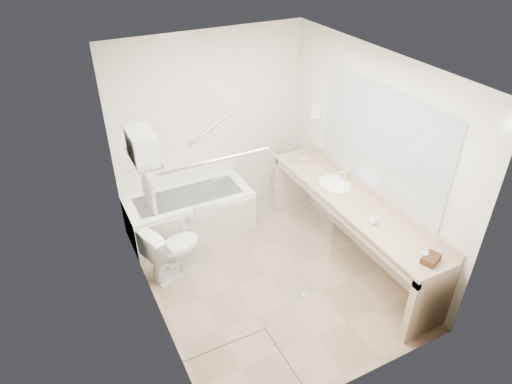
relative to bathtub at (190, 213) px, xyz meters
name	(u,v)px	position (x,y,z in m)	size (l,w,h in m)	color
floor	(267,275)	(0.50, -1.24, -0.28)	(3.20, 3.20, 0.00)	#9B7B5F
ceiling	(271,67)	(0.50, -1.24, 2.22)	(2.60, 3.20, 0.10)	silver
wall_back	(211,128)	(0.50, 0.36, 0.97)	(2.60, 0.10, 2.50)	silver
wall_front	(366,283)	(0.50, -2.84, 0.97)	(2.60, 0.10, 2.50)	silver
wall_left	(146,219)	(-0.80, -1.24, 0.97)	(0.10, 3.20, 2.50)	silver
wall_right	(369,159)	(1.80, -1.24, 0.97)	(0.10, 3.20, 2.50)	silver
bathtub	(190,213)	(0.00, 0.00, 0.00)	(1.60, 0.73, 0.59)	white
grab_bar_short	(143,165)	(-0.45, 0.32, 0.67)	(0.03, 0.03, 0.40)	silver
grab_bar_long	(209,130)	(0.45, 0.32, 0.97)	(0.03, 0.03, 0.60)	silver
shower_enclosure	(255,273)	(-0.13, -2.16, 0.79)	(0.96, 0.91, 2.11)	silver
towel_shelf	(143,153)	(-0.67, -0.89, 1.48)	(0.24, 0.55, 0.81)	silver
vanity_counter	(351,215)	(1.52, -1.39, 0.36)	(0.55, 2.70, 0.95)	tan
sink	(335,185)	(1.55, -0.99, 0.54)	(0.40, 0.52, 0.14)	white
faucet	(346,175)	(1.70, -0.99, 0.65)	(0.03, 0.03, 0.14)	silver
mirror	(380,140)	(1.79, -1.39, 1.27)	(0.02, 2.00, 1.20)	#A6AAB2
hairdryer_unit	(316,111)	(1.75, -0.19, 1.17)	(0.08, 0.10, 0.18)	white
toilet	(173,249)	(-0.45, -0.70, 0.07)	(0.39, 0.70, 0.69)	white
amenity_basket	(431,259)	(1.54, -2.58, 0.61)	(0.20, 0.13, 0.07)	#412917
soap_bottle_a	(425,257)	(1.51, -2.53, 0.60)	(0.05, 0.11, 0.05)	white
soap_bottle_b	(373,220)	(1.43, -1.85, 0.62)	(0.09, 0.12, 0.09)	white
water_bottle_left	(302,158)	(1.45, -0.39, 0.66)	(0.06, 0.06, 0.18)	silver
water_bottle_mid	(306,158)	(1.48, -0.43, 0.67)	(0.06, 0.06, 0.21)	silver
water_bottle_right	(289,151)	(1.40, -0.14, 0.66)	(0.06, 0.06, 0.18)	silver
drinking_glass_near	(327,177)	(1.50, -0.89, 0.62)	(0.07, 0.07, 0.10)	silver
drinking_glass_far	(293,158)	(1.38, -0.29, 0.62)	(0.08, 0.08, 0.10)	silver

